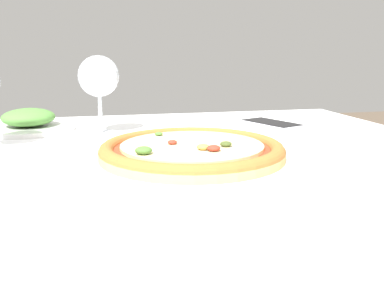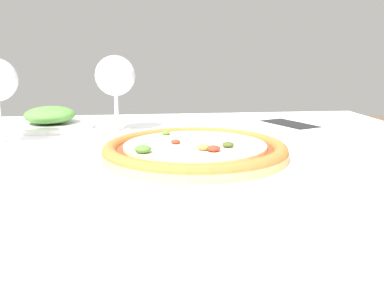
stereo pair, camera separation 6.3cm
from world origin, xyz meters
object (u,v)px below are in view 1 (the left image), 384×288
side_plate (29,122)px  cell_phone (271,124)px  dining_table (143,226)px  pizza_plate (192,153)px  wine_glass_far_left (99,78)px

side_plate → cell_phone: bearing=-7.4°
dining_table → side_plate: 0.42m
pizza_plate → side_plate: (-0.28, 0.34, 0.00)m
cell_phone → side_plate: side_plate is taller
cell_phone → dining_table: bearing=-138.1°
pizza_plate → side_plate: side_plate is taller
dining_table → cell_phone: bearing=41.9°
dining_table → cell_phone: size_ratio=7.22×
cell_phone → side_plate: bearing=172.6°
dining_table → cell_phone: cell_phone is taller
pizza_plate → cell_phone: size_ratio=1.99×
pizza_plate → wine_glass_far_left: 0.31m
wine_glass_far_left → cell_phone: bearing=0.5°
cell_phone → side_plate: size_ratio=0.86×
pizza_plate → wine_glass_far_left: (-0.13, 0.27, 0.10)m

